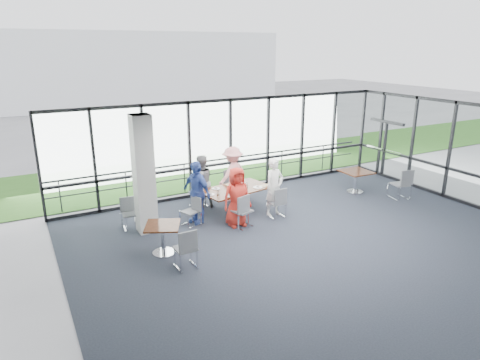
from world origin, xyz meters
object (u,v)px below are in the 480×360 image
structural_column (144,175)px  chair_spare_la (185,248)px  diner_end (197,192)px  diner_near_left (237,197)px  chair_main_fr (229,185)px  chair_main_nl (242,211)px  chair_spare_lb (130,214)px  diner_far_left (201,182)px  main_table (235,192)px  diner_far_right (233,174)px  chair_main_end (190,212)px  side_table_left (163,230)px  side_table_right (356,174)px  chair_main_fl (198,192)px  chair_main_nr (276,203)px  diner_near_right (274,187)px  chair_spare_r (400,184)px

structural_column → chair_spare_la: (0.18, -2.42, -1.12)m
structural_column → diner_end: bearing=-3.6°
diner_near_left → chair_main_fr: diner_near_left is taller
chair_main_nl → chair_spare_lb: 3.09m
structural_column → chair_main_nl: (2.41, -1.02, -1.12)m
diner_far_left → chair_main_nl: size_ratio=1.76×
diner_near_left → diner_far_left: bearing=103.3°
main_table → diner_far_right: size_ratio=1.26×
chair_main_end → chair_spare_la: chair_spare_la is taller
side_table_left → chair_main_fr: (3.17, 2.73, -0.16)m
main_table → diner_near_left: size_ratio=1.35×
side_table_right → diner_far_left: 5.42m
chair_main_end → chair_spare_la: size_ratio=0.86×
diner_near_left → diner_end: size_ratio=0.93×
structural_column → side_table_right: 7.36m
side_table_right → chair_main_fr: size_ratio=1.04×
side_table_right → diner_end: bearing=178.6°
chair_main_fr → chair_spare_lb: chair_main_fr is taller
chair_main_nl → side_table_right: bearing=-8.4°
chair_main_nl → diner_near_left: bearing=93.2°
main_table → diner_end: (-1.33, -0.18, 0.27)m
chair_spare_la → chair_main_fl: bearing=60.9°
diner_far_left → chair_main_end: bearing=45.3°
chair_spare_la → diner_end: bearing=59.6°
diner_near_left → diner_far_left: (-0.34, 1.71, 0.00)m
diner_end → chair_main_end: 0.57m
diner_far_right → chair_main_fr: bearing=-102.9°
main_table → chair_spare_lb: (-3.13, 0.27, -0.22)m
chair_main_fl → chair_spare_la: 3.91m
chair_main_fr → chair_main_end: 2.43m
structural_column → main_table: structural_column is taller
side_table_left → diner_far_right: size_ratio=0.59×
side_table_left → chair_main_nr: 3.75m
main_table → chair_main_nl: chair_main_nl is taller
side_table_left → diner_near_right: 3.81m
chair_main_fr → chair_main_nr: bearing=82.2°
diner_near_right → chair_main_fl: size_ratio=1.86×
diner_near_right → chair_spare_lb: bearing=156.1°
diner_near_left → chair_main_fr: bearing=70.8°
diner_far_right → chair_main_nl: (-0.75, -2.03, -0.42)m
structural_column → chair_spare_lb: size_ratio=3.78×
chair_spare_la → structural_column: bearing=92.4°
side_table_right → diner_far_right: 4.33m
main_table → side_table_right: same height
chair_main_fr → chair_main_nl: bearing=50.1°
main_table → chair_main_nl: size_ratio=2.36×
main_table → chair_spare_r: bearing=-26.7°
structural_column → main_table: bearing=1.9°
chair_main_fr → chair_main_end: size_ratio=1.13×
diner_near_right → chair_spare_r: diner_near_right is taller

